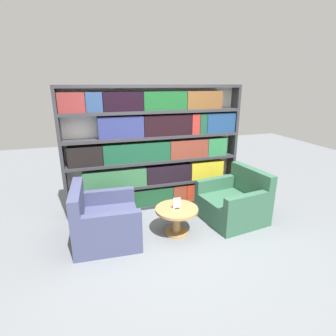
% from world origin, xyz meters
% --- Properties ---
extents(ground_plane, '(14.00, 14.00, 0.00)m').
position_xyz_m(ground_plane, '(0.00, 0.00, 0.00)').
color(ground_plane, slate).
extents(bookshelf, '(3.13, 0.30, 2.17)m').
position_xyz_m(bookshelf, '(0.00, 1.38, 1.07)').
color(bookshelf, silver).
rests_on(bookshelf, ground_plane).
extents(armchair_left, '(0.94, 0.98, 0.85)m').
position_xyz_m(armchair_left, '(-1.01, 0.47, 0.28)').
color(armchair_left, '#42476B').
rests_on(armchair_left, ground_plane).
extents(armchair_right, '(1.02, 1.05, 0.85)m').
position_xyz_m(armchair_right, '(1.13, 0.48, 0.28)').
color(armchair_right, '#336047').
rests_on(armchair_right, ground_plane).
extents(coffee_table, '(0.64, 0.64, 0.42)m').
position_xyz_m(coffee_table, '(0.06, 0.33, 0.30)').
color(coffee_table, '#AD7F4C').
rests_on(coffee_table, ground_plane).
extents(table_sign, '(0.11, 0.06, 0.17)m').
position_xyz_m(table_sign, '(0.06, 0.33, 0.49)').
color(table_sign, black).
rests_on(table_sign, coffee_table).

